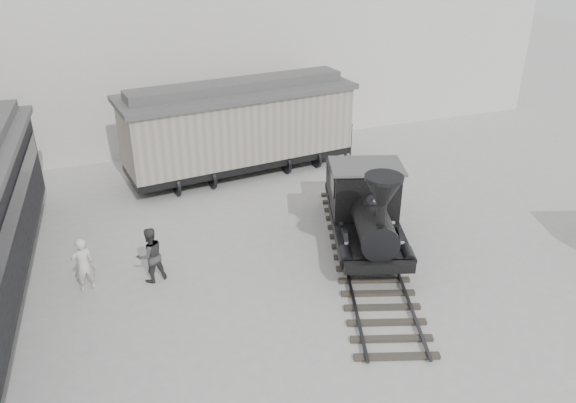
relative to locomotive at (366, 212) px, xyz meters
name	(u,v)px	position (x,y,z in m)	size (l,w,h in m)	color
ground	(362,320)	(-1.81, -3.38, -1.25)	(90.00, 90.00, 0.00)	#9E9E9B
north_wall	(212,20)	(-1.81, 11.60, 4.31)	(34.00, 2.51, 11.00)	silver
locomotive	(366,212)	(0.00, 0.00, 0.00)	(5.06, 9.73, 3.38)	#3C3630
boxcar	(239,125)	(-1.99, 7.28, 0.79)	(9.77, 3.98, 3.89)	black
visitor_a	(83,265)	(-8.51, 0.65, -0.42)	(0.60, 0.39, 1.65)	silver
visitor_b	(150,255)	(-6.67, 0.46, -0.40)	(0.82, 0.64, 1.70)	#3E3E3E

